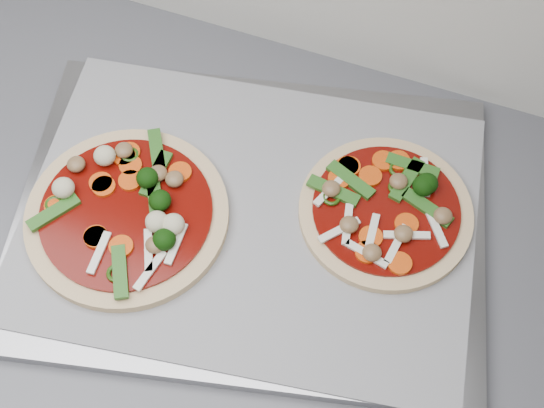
% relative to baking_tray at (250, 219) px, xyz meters
% --- Properties ---
extents(base_cabinet, '(3.60, 0.60, 0.86)m').
position_rel_baking_tray_xyz_m(base_cabinet, '(-0.07, -0.05, -0.48)').
color(base_cabinet, beige).
rests_on(base_cabinet, ground).
extents(countertop, '(3.60, 0.60, 0.04)m').
position_rel_baking_tray_xyz_m(countertop, '(-0.07, -0.05, -0.03)').
color(countertop, '#54555C').
rests_on(countertop, base_cabinet).
extents(baking_tray, '(0.57, 0.47, 0.02)m').
position_rel_baking_tray_xyz_m(baking_tray, '(0.00, 0.00, 0.00)').
color(baking_tray, gray).
rests_on(baking_tray, countertop).
extents(parchment, '(0.52, 0.42, 0.00)m').
position_rel_baking_tray_xyz_m(parchment, '(0.00, 0.00, 0.01)').
color(parchment, gray).
rests_on(parchment, baking_tray).
extents(pizza_left, '(0.25, 0.25, 0.04)m').
position_rel_baking_tray_xyz_m(pizza_left, '(-0.12, -0.05, 0.02)').
color(pizza_left, beige).
rests_on(pizza_left, parchment).
extents(pizza_right, '(0.21, 0.21, 0.03)m').
position_rel_baking_tray_xyz_m(pizza_right, '(0.13, 0.05, 0.02)').
color(pizza_right, beige).
rests_on(pizza_right, parchment).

